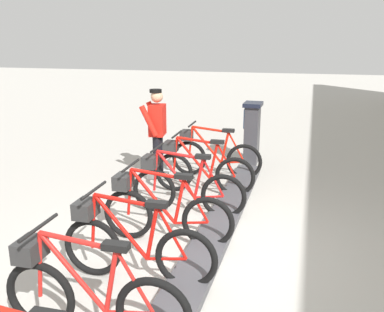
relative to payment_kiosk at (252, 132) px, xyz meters
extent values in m
plane|color=#B2AEA6|center=(-0.05, 4.20, -0.67)|extent=(60.00, 60.00, 0.00)
cube|color=#47474C|center=(-0.05, 4.20, -0.62)|extent=(0.44, 7.30, 0.10)
cube|color=#38383D|center=(0.00, 0.00, -0.07)|extent=(0.28, 0.44, 1.20)
cube|color=#194C8C|center=(0.15, 0.00, 0.28)|extent=(0.03, 0.30, 0.40)
cube|color=black|center=(0.00, 0.00, 0.57)|extent=(0.36, 0.52, 0.08)
torus|color=black|center=(-0.03, 1.13, -0.33)|extent=(0.67, 0.10, 0.67)
torus|color=black|center=(1.02, 1.17, -0.33)|extent=(0.67, 0.10, 0.67)
cylinder|color=red|center=(0.68, 1.16, -0.05)|extent=(0.60, 0.07, 0.70)
cylinder|color=red|center=(0.34, 1.14, -0.09)|extent=(0.16, 0.05, 0.61)
cylinder|color=red|center=(0.62, 1.16, 0.25)|extent=(0.69, 0.07, 0.11)
cylinder|color=red|center=(0.18, 1.14, -0.36)|extent=(0.43, 0.05, 0.09)
cylinder|color=red|center=(0.12, 1.14, -0.06)|extent=(0.33, 0.05, 0.56)
cylinder|color=red|center=(0.99, 1.17, -0.02)|extent=(0.10, 0.04, 0.62)
cube|color=black|center=(0.28, 1.14, 0.24)|extent=(0.22, 0.11, 0.06)
cylinder|color=black|center=(0.96, 1.17, 0.33)|extent=(0.05, 0.54, 0.03)
cube|color=#2D2D2D|center=(1.07, 1.17, 0.11)|extent=(0.21, 0.29, 0.18)
torus|color=black|center=(-0.03, 2.06, -0.33)|extent=(0.67, 0.10, 0.67)
torus|color=black|center=(1.02, 2.10, -0.33)|extent=(0.67, 0.10, 0.67)
cylinder|color=red|center=(0.68, 2.09, -0.05)|extent=(0.60, 0.07, 0.70)
cylinder|color=red|center=(0.34, 2.07, -0.09)|extent=(0.16, 0.05, 0.61)
cylinder|color=red|center=(0.62, 2.08, 0.25)|extent=(0.69, 0.07, 0.11)
cylinder|color=red|center=(0.18, 2.07, -0.36)|extent=(0.43, 0.05, 0.09)
cylinder|color=red|center=(0.12, 2.06, -0.06)|extent=(0.33, 0.05, 0.56)
cylinder|color=red|center=(0.99, 2.10, -0.02)|extent=(0.10, 0.04, 0.62)
cube|color=black|center=(0.28, 2.07, 0.24)|extent=(0.22, 0.11, 0.06)
cylinder|color=black|center=(0.96, 2.10, 0.33)|extent=(0.05, 0.54, 0.03)
cube|color=#2D2D2D|center=(1.07, 2.10, 0.11)|extent=(0.21, 0.29, 0.18)
torus|color=black|center=(-0.03, 2.99, -0.33)|extent=(0.67, 0.10, 0.67)
torus|color=black|center=(1.02, 3.03, -0.33)|extent=(0.67, 0.10, 0.67)
cylinder|color=red|center=(0.68, 3.02, -0.05)|extent=(0.60, 0.07, 0.70)
cylinder|color=red|center=(0.34, 3.00, -0.09)|extent=(0.16, 0.05, 0.61)
cylinder|color=red|center=(0.62, 3.01, 0.25)|extent=(0.69, 0.07, 0.11)
cylinder|color=red|center=(0.18, 3.00, -0.36)|extent=(0.43, 0.05, 0.09)
cylinder|color=red|center=(0.12, 2.99, -0.06)|extent=(0.33, 0.05, 0.56)
cylinder|color=red|center=(0.99, 3.03, -0.02)|extent=(0.10, 0.04, 0.62)
cube|color=black|center=(0.28, 3.00, 0.24)|extent=(0.22, 0.11, 0.06)
cylinder|color=black|center=(0.96, 3.03, 0.33)|extent=(0.05, 0.54, 0.03)
cube|color=#2D2D2D|center=(1.07, 3.03, 0.11)|extent=(0.21, 0.29, 0.18)
torus|color=black|center=(-0.03, 3.92, -0.33)|extent=(0.67, 0.10, 0.67)
torus|color=black|center=(1.02, 3.96, -0.33)|extent=(0.67, 0.10, 0.67)
cylinder|color=red|center=(0.68, 3.94, -0.05)|extent=(0.60, 0.07, 0.70)
cylinder|color=red|center=(0.34, 3.93, -0.09)|extent=(0.16, 0.05, 0.61)
cylinder|color=red|center=(0.62, 3.94, 0.25)|extent=(0.69, 0.07, 0.11)
cylinder|color=red|center=(0.18, 3.92, -0.36)|extent=(0.43, 0.05, 0.09)
cylinder|color=red|center=(0.12, 3.92, -0.06)|extent=(0.33, 0.05, 0.56)
cylinder|color=red|center=(0.99, 3.96, -0.02)|extent=(0.10, 0.04, 0.62)
cube|color=black|center=(0.28, 3.93, 0.24)|extent=(0.22, 0.11, 0.06)
cylinder|color=black|center=(0.96, 3.95, 0.33)|extent=(0.05, 0.54, 0.03)
cube|color=#2D2D2D|center=(1.07, 3.96, 0.11)|extent=(0.21, 0.29, 0.18)
torus|color=black|center=(-0.03, 4.84, -0.33)|extent=(0.67, 0.10, 0.67)
torus|color=black|center=(1.02, 4.89, -0.33)|extent=(0.67, 0.10, 0.67)
cylinder|color=red|center=(0.68, 4.87, -0.05)|extent=(0.60, 0.07, 0.70)
cylinder|color=red|center=(0.34, 4.86, -0.09)|extent=(0.16, 0.05, 0.61)
cylinder|color=red|center=(0.62, 4.87, 0.25)|extent=(0.69, 0.07, 0.11)
cylinder|color=red|center=(0.18, 4.85, -0.36)|extent=(0.43, 0.05, 0.09)
cylinder|color=red|center=(0.12, 4.85, -0.06)|extent=(0.33, 0.05, 0.56)
cylinder|color=red|center=(0.99, 4.88, -0.02)|extent=(0.10, 0.04, 0.62)
cube|color=black|center=(0.28, 4.86, 0.24)|extent=(0.22, 0.11, 0.06)
cylinder|color=black|center=(0.96, 4.88, 0.33)|extent=(0.05, 0.54, 0.03)
cube|color=#2D2D2D|center=(1.07, 4.89, 0.11)|extent=(0.21, 0.29, 0.18)
torus|color=black|center=(1.02, 5.81, -0.33)|extent=(0.67, 0.10, 0.67)
cylinder|color=red|center=(0.68, 5.80, -0.05)|extent=(0.60, 0.07, 0.70)
cylinder|color=red|center=(0.34, 5.79, -0.09)|extent=(0.16, 0.05, 0.61)
cylinder|color=red|center=(0.62, 5.80, 0.25)|extent=(0.69, 0.07, 0.11)
cylinder|color=red|center=(0.12, 5.78, -0.06)|extent=(0.33, 0.05, 0.56)
cylinder|color=red|center=(0.99, 5.81, -0.02)|extent=(0.10, 0.04, 0.62)
cube|color=black|center=(0.28, 5.79, 0.24)|extent=(0.22, 0.11, 0.06)
cylinder|color=black|center=(0.96, 5.81, 0.33)|extent=(0.05, 0.54, 0.03)
cube|color=#2D2D2D|center=(1.07, 5.82, 0.11)|extent=(0.21, 0.29, 0.18)
cube|color=white|center=(1.58, 1.60, -0.62)|extent=(0.27, 0.15, 0.10)
cube|color=white|center=(1.49, 1.36, -0.62)|extent=(0.27, 0.15, 0.10)
cylinder|color=black|center=(1.52, 1.58, -0.24)|extent=(0.15, 0.15, 0.82)
cylinder|color=black|center=(1.55, 1.38, -0.24)|extent=(0.15, 0.15, 0.82)
cube|color=red|center=(1.54, 1.48, 0.43)|extent=(0.32, 0.43, 0.56)
cylinder|color=red|center=(1.60, 1.75, 0.46)|extent=(0.35, 0.15, 0.57)
cylinder|color=red|center=(1.67, 1.24, 0.46)|extent=(0.35, 0.15, 0.57)
sphere|color=tan|center=(1.54, 1.48, 0.86)|extent=(0.22, 0.22, 0.22)
cylinder|color=black|center=(1.56, 1.48, 0.96)|extent=(0.22, 0.22, 0.06)
camera|label=1|loc=(-1.15, 8.53, 1.84)|focal=39.05mm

